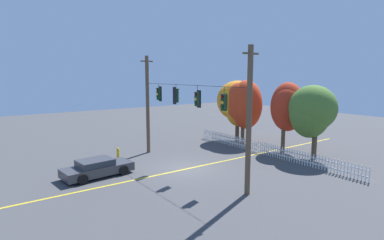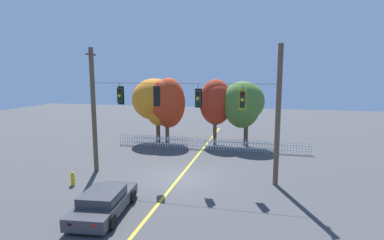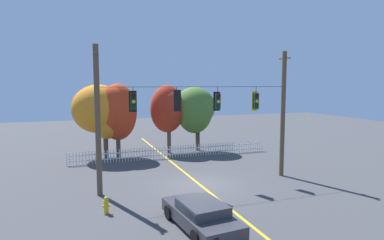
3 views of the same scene
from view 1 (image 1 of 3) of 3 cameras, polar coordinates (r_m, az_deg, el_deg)
name	(u,v)px [view 1 (image 1 of 3)]	position (r m, az deg, el deg)	size (l,w,h in m)	color
ground	(187,169)	(22.22, -0.86, -8.91)	(80.00, 80.00, 0.00)	#424244
lane_centerline_stripe	(187,169)	(22.21, -0.86, -8.90)	(0.16, 36.00, 0.01)	gold
signal_support_span	(187,111)	(21.37, -0.88, 1.70)	(11.90, 1.10, 8.11)	brown
traffic_signal_westbound_side	(159,94)	(24.58, -6.07, 4.78)	(0.43, 0.38, 1.38)	black
traffic_signal_northbound_primary	(176,95)	(22.43, -2.95, 4.49)	(0.43, 0.38, 1.40)	black
traffic_signal_northbound_secondary	(197,99)	(20.35, 1.00, 3.87)	(0.43, 0.38, 1.45)	black
traffic_signal_eastbound_side	(224,102)	(18.32, 5.90, 3.25)	(0.43, 0.38, 1.51)	black
white_picket_fence	(266,149)	(26.49, 13.29, -5.17)	(16.55, 0.06, 1.01)	white
autumn_maple_near_fence	(237,102)	(31.23, 8.28, 3.22)	(4.25, 3.90, 6.00)	brown
autumn_maple_mid	(244,104)	(30.19, 9.41, 2.94)	(3.55, 3.14, 6.08)	brown
autumn_oak_far_east	(288,106)	(27.63, 17.09, 2.39)	(3.01, 2.74, 5.95)	brown
autumn_maple_far_west	(311,110)	(26.10, 20.96, 1.72)	(3.79, 3.32, 5.78)	brown
parked_car	(97,167)	(21.40, -16.99, -8.26)	(2.35, 4.61, 1.15)	#38383D
fire_hydrant	(118,153)	(25.71, -13.36, -5.82)	(0.38, 0.22, 0.82)	gold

